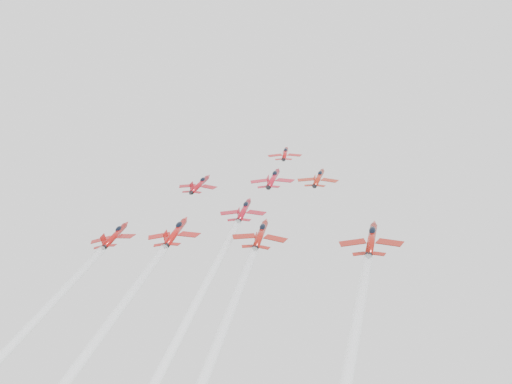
# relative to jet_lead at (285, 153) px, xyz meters

# --- Properties ---
(jet_lead) EXTENTS (8.46, 10.77, 7.03)m
(jet_lead) POSITION_rel_jet_lead_xyz_m (0.00, 0.00, 0.00)
(jet_lead) COLOR #AA1012
(jet_row2_left) EXTENTS (9.09, 11.59, 7.56)m
(jet_row2_left) POSITION_rel_jet_lead_xyz_m (-16.21, -16.70, -10.14)
(jet_row2_left) COLOR maroon
(jet_row2_center) EXTENTS (9.97, 12.70, 8.28)m
(jet_row2_center) POSITION_rel_jet_lead_xyz_m (0.57, -15.54, -9.43)
(jet_row2_center) COLOR #AE1023
(jet_row2_right) EXTENTS (8.95, 11.40, 7.44)m
(jet_row2_right) POSITION_rel_jet_lead_xyz_m (10.83, -16.57, -10.07)
(jet_row2_right) COLOR #9C1E0E
(jet_center) EXTENTS (9.25, 86.42, 53.16)m
(jet_center) POSITION_rel_jet_lead_xyz_m (-1.77, -69.17, -42.09)
(jet_center) COLOR maroon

